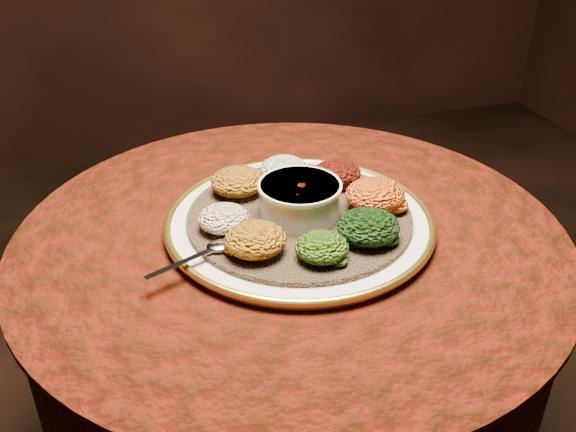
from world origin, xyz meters
name	(u,v)px	position (x,y,z in m)	size (l,w,h in m)	color
table	(291,312)	(0.00, 0.00, 0.55)	(0.96, 0.96, 0.73)	black
platter	(299,222)	(0.02, 0.01, 0.75)	(0.55, 0.55, 0.02)	silver
injera	(299,217)	(0.02, 0.01, 0.76)	(0.39, 0.39, 0.01)	brown
stew_bowl	(300,197)	(0.02, 0.01, 0.80)	(0.14, 0.14, 0.06)	silver
spoon	(215,248)	(-0.14, -0.06, 0.77)	(0.15, 0.07, 0.01)	silver
portion_ayib	(284,169)	(0.03, 0.14, 0.78)	(0.09, 0.08, 0.04)	white
portion_kitfo	(337,173)	(0.12, 0.09, 0.78)	(0.09, 0.09, 0.04)	black
portion_tikil	(375,195)	(0.15, -0.01, 0.79)	(0.11, 0.10, 0.05)	#B5730F
portion_gomen	(368,227)	(0.10, -0.10, 0.79)	(0.10, 0.10, 0.05)	black
portion_mixveg	(322,247)	(0.01, -0.13, 0.78)	(0.08, 0.08, 0.04)	#AE460B
portion_kik	(256,240)	(-0.08, -0.08, 0.79)	(0.10, 0.09, 0.05)	#B86510
portion_timatim	(224,218)	(-0.12, 0.00, 0.78)	(0.09, 0.08, 0.04)	maroon
portion_shiro	(238,181)	(-0.07, 0.11, 0.79)	(0.10, 0.09, 0.05)	#A05313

